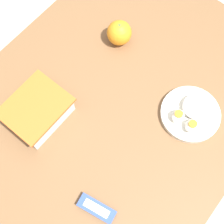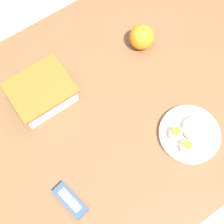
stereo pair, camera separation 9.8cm
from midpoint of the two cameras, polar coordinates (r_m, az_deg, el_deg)
The scene contains 6 objects.
ground_plane at distance 1.76m, azimuth 3.11°, elevation -7.90°, with size 10.00×10.00×0.00m, color #B2A899.
table at distance 1.13m, azimuth 4.81°, elevation -0.01°, with size 1.09×0.87×0.76m.
food_container at distance 1.01m, azimuth -9.99°, elevation 3.09°, with size 0.19×0.16×0.08m.
orange_fruit at distance 1.10m, azimuth 8.06°, elevation 13.13°, with size 0.09×0.09×0.09m.
rice_plate at distance 1.01m, azimuth 16.77°, elevation -4.14°, with size 0.19×0.19×0.05m.
candy_bar at distance 0.94m, azimuth -4.61°, elevation -16.22°, with size 0.06×0.12×0.02m.
Camera 2 is at (-0.28, -0.31, 1.70)m, focal length 50.00 mm.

